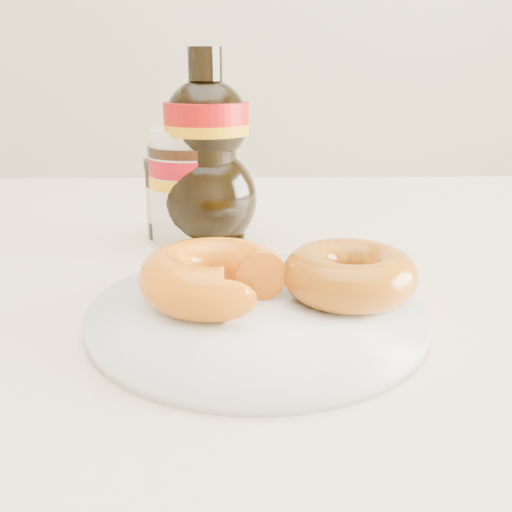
{
  "coord_description": "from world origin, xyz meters",
  "views": [
    {
      "loc": [
        0.05,
        -0.43,
        0.93
      ],
      "look_at": [
        0.06,
        0.01,
        0.79
      ],
      "focal_mm": 40.0,
      "sensor_mm": 36.0,
      "label": 1
    }
  ],
  "objects_px": {
    "syrup_bottle": "(207,150)",
    "donut_bitten": "(214,276)",
    "donut_whole": "(349,274)",
    "dining_table": "(195,337)",
    "plate": "(258,312)",
    "nutella_jar": "(189,181)",
    "dark_jar": "(171,199)"
  },
  "relations": [
    {
      "from": "syrup_bottle",
      "to": "donut_bitten",
      "type": "bearing_deg",
      "value": -85.82
    },
    {
      "from": "donut_whole",
      "to": "syrup_bottle",
      "type": "bearing_deg",
      "value": 122.28
    },
    {
      "from": "dining_table",
      "to": "donut_bitten",
      "type": "height_order",
      "value": "donut_bitten"
    },
    {
      "from": "donut_bitten",
      "to": "plate",
      "type": "bearing_deg",
      "value": -20.56
    },
    {
      "from": "donut_whole",
      "to": "donut_bitten",
      "type": "bearing_deg",
      "value": -176.63
    },
    {
      "from": "plate",
      "to": "nutella_jar",
      "type": "relative_size",
      "value": 2.08
    },
    {
      "from": "dining_table",
      "to": "dark_jar",
      "type": "height_order",
      "value": "dark_jar"
    },
    {
      "from": "donut_bitten",
      "to": "donut_whole",
      "type": "relative_size",
      "value": 1.09
    },
    {
      "from": "nutella_jar",
      "to": "dark_jar",
      "type": "bearing_deg",
      "value": 150.84
    },
    {
      "from": "dining_table",
      "to": "donut_whole",
      "type": "xyz_separation_m",
      "value": [
        0.13,
        -0.12,
        0.11
      ]
    },
    {
      "from": "donut_whole",
      "to": "syrup_bottle",
      "type": "distance_m",
      "value": 0.23
    },
    {
      "from": "donut_whole",
      "to": "nutella_jar",
      "type": "distance_m",
      "value": 0.25
    },
    {
      "from": "dining_table",
      "to": "plate",
      "type": "bearing_deg",
      "value": -66.5
    },
    {
      "from": "dining_table",
      "to": "dark_jar",
      "type": "bearing_deg",
      "value": 108.72
    },
    {
      "from": "dining_table",
      "to": "nutella_jar",
      "type": "xyz_separation_m",
      "value": [
        -0.01,
        0.08,
        0.15
      ]
    },
    {
      "from": "plate",
      "to": "nutella_jar",
      "type": "distance_m",
      "value": 0.23
    },
    {
      "from": "dark_jar",
      "to": "plate",
      "type": "bearing_deg",
      "value": -68.32
    },
    {
      "from": "plate",
      "to": "donut_whole",
      "type": "relative_size",
      "value": 2.44
    },
    {
      "from": "nutella_jar",
      "to": "syrup_bottle",
      "type": "xyz_separation_m",
      "value": [
        0.02,
        -0.01,
        0.04
      ]
    },
    {
      "from": "donut_bitten",
      "to": "donut_whole",
      "type": "height_order",
      "value": "donut_bitten"
    },
    {
      "from": "plate",
      "to": "donut_whole",
      "type": "distance_m",
      "value": 0.08
    },
    {
      "from": "plate",
      "to": "nutella_jar",
      "type": "xyz_separation_m",
      "value": [
        -0.07,
        0.22,
        0.06
      ]
    },
    {
      "from": "donut_bitten",
      "to": "syrup_bottle",
      "type": "xyz_separation_m",
      "value": [
        -0.01,
        0.19,
        0.07
      ]
    },
    {
      "from": "plate",
      "to": "syrup_bottle",
      "type": "bearing_deg",
      "value": 103.02
    },
    {
      "from": "syrup_bottle",
      "to": "dark_jar",
      "type": "height_order",
      "value": "syrup_bottle"
    },
    {
      "from": "dining_table",
      "to": "dark_jar",
      "type": "relative_size",
      "value": 16.01
    },
    {
      "from": "nutella_jar",
      "to": "donut_whole",
      "type": "bearing_deg",
      "value": -55.03
    },
    {
      "from": "syrup_bottle",
      "to": "plate",
      "type": "bearing_deg",
      "value": -76.98
    },
    {
      "from": "dining_table",
      "to": "donut_bitten",
      "type": "distance_m",
      "value": 0.18
    },
    {
      "from": "plate",
      "to": "donut_bitten",
      "type": "height_order",
      "value": "donut_bitten"
    },
    {
      "from": "dining_table",
      "to": "plate",
      "type": "relative_size",
      "value": 5.54
    },
    {
      "from": "plate",
      "to": "dark_jar",
      "type": "height_order",
      "value": "dark_jar"
    }
  ]
}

